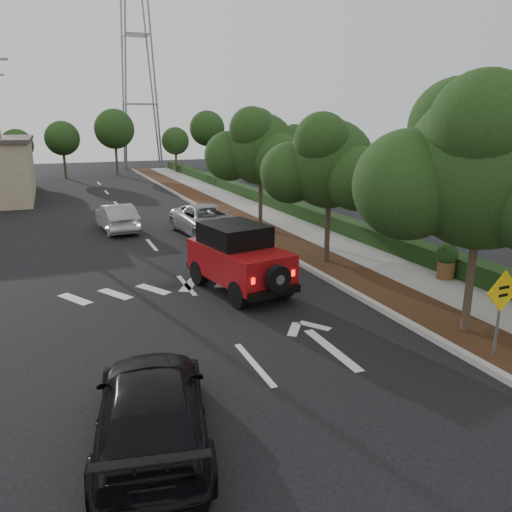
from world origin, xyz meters
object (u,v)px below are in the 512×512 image
silver_suv_ahead (207,220)px  speed_hump_sign (501,302)px  red_jeep (236,257)px  black_suv_oncoming (152,409)px

silver_suv_ahead → speed_hump_sign: (2.26, -14.91, 0.72)m
red_jeep → speed_hump_sign: size_ratio=2.11×
red_jeep → black_suv_oncoming: size_ratio=0.96×
red_jeep → silver_suv_ahead: 8.12m
silver_suv_ahead → black_suv_oncoming: bearing=-115.4°
speed_hump_sign → silver_suv_ahead: bearing=96.6°
black_suv_oncoming → speed_hump_sign: (7.74, 0.06, 0.77)m
silver_suv_ahead → black_suv_oncoming: size_ratio=1.13×
red_jeep → speed_hump_sign: bearing=-72.7°
silver_suv_ahead → speed_hump_sign: size_ratio=2.47×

